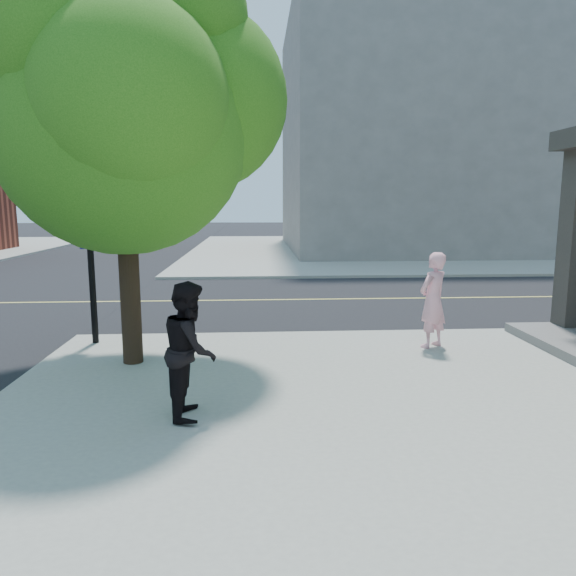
{
  "coord_description": "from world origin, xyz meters",
  "views": [
    {
      "loc": [
        2.88,
        -11.34,
        2.93
      ],
      "look_at": [
        3.5,
        -1.25,
        1.3
      ],
      "focal_mm": 32.92,
      "sensor_mm": 36.0,
      "label": 1
    }
  ],
  "objects": [
    {
      "name": "man_on_phone",
      "position": [
        6.32,
        -1.41,
        1.06
      ],
      "size": [
        0.82,
        0.77,
        1.88
      ],
      "primitive_type": "imported",
      "rotation": [
        0.0,
        0.0,
        3.77
      ],
      "color": "pink",
      "rests_on": "sidewalk_se"
    },
    {
      "name": "sidewalk_ne",
      "position": [
        13.5,
        21.5,
        0.06
      ],
      "size": [
        29.0,
        25.0,
        0.12
      ],
      "primitive_type": "cube",
      "color": "gray",
      "rests_on": "ground"
    },
    {
      "name": "pedestrian",
      "position": [
        2.0,
        -4.54,
        1.03
      ],
      "size": [
        0.72,
        0.91,
        1.81
      ],
      "primitive_type": "imported",
      "rotation": [
        0.0,
        0.0,
        1.61
      ],
      "color": "black",
      "rests_on": "sidewalk_se"
    },
    {
      "name": "street_tree",
      "position": [
        0.79,
        -2.07,
        4.67
      ],
      "size": [
        5.31,
        4.83,
        7.05
      ],
      "rotation": [
        0.0,
        0.0,
        -0.01
      ],
      "color": "black",
      "rests_on": "sidewalk_se"
    },
    {
      "name": "ground",
      "position": [
        0.0,
        0.0,
        0.0
      ],
      "size": [
        140.0,
        140.0,
        0.0
      ],
      "primitive_type": "plane",
      "color": "black",
      "rests_on": "ground"
    },
    {
      "name": "filler_ne",
      "position": [
        14.0,
        22.0,
        7.12
      ],
      "size": [
        18.0,
        16.0,
        14.0
      ],
      "primitive_type": "cube",
      "color": "slate",
      "rests_on": "sidewalk_ne"
    },
    {
      "name": "road_ew",
      "position": [
        0.0,
        4.5,
        0.01
      ],
      "size": [
        140.0,
        9.0,
        0.01
      ],
      "primitive_type": "cube",
      "color": "black",
      "rests_on": "ground"
    }
  ]
}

